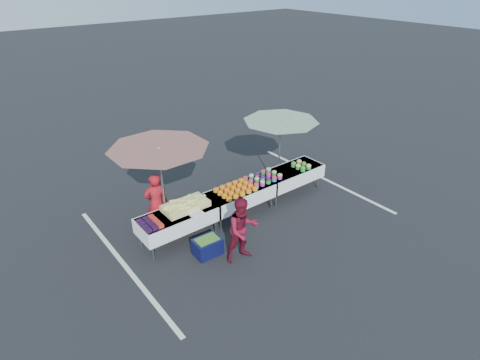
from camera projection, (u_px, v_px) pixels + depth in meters
ground at (240, 214)px, 10.39m from camera, size 80.00×80.00×0.00m
stripe_left at (123, 264)px, 8.65m from camera, size 0.10×5.00×0.00m
stripe_right at (323, 178)px, 12.12m from camera, size 0.10×5.00×0.00m
table_left at (178, 219)px, 9.13m from camera, size 1.86×0.81×0.75m
table_center at (240, 195)px, 10.11m from camera, size 1.86×0.81×0.75m
table_right at (291, 174)px, 11.09m from camera, size 1.86×0.81×0.75m
berry_punnets at (150, 224)px, 8.61m from camera, size 0.40×0.54×0.08m
corn_pile at (185, 205)px, 9.18m from camera, size 1.16×0.57×0.26m
plastic_bags at (196, 213)px, 9.00m from camera, size 0.30×0.25×0.05m
carrot_bowls at (235, 189)px, 9.92m from camera, size 0.95×0.69×0.11m
potato_cups at (263, 177)px, 10.40m from camera, size 0.94×0.58×0.16m
bean_baskets at (301, 165)px, 11.05m from camera, size 0.36×0.50×0.15m
vendor at (156, 203)px, 9.41m from camera, size 0.63×0.49×1.53m
customer at (243, 230)px, 8.48m from camera, size 0.81×0.68×1.50m
umbrella_left at (159, 156)px, 8.66m from camera, size 2.88×2.88×2.27m
umbrella_right at (281, 127)px, 10.69m from camera, size 2.21×2.21×2.08m
storage_bin at (207, 246)px, 8.87m from camera, size 0.62×0.46×0.40m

